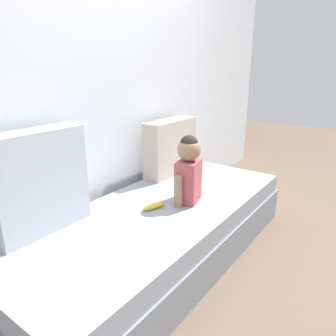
% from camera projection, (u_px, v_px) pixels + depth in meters
% --- Properties ---
extents(ground_plane, '(12.00, 12.00, 0.00)m').
position_uv_depth(ground_plane, '(159.00, 258.00, 2.22)').
color(ground_plane, brown).
extents(back_wall, '(5.47, 0.10, 2.29)m').
position_uv_depth(back_wall, '(92.00, 89.00, 2.19)').
color(back_wall, silver).
rests_on(back_wall, ground).
extents(couch, '(2.27, 0.91, 0.40)m').
position_uv_depth(couch, '(159.00, 234.00, 2.16)').
color(couch, gray).
rests_on(couch, ground).
extents(throw_pillow_left, '(0.54, 0.16, 0.58)m').
position_uv_depth(throw_pillow_left, '(39.00, 182.00, 1.73)').
color(throw_pillow_left, '#B2BCC6').
rests_on(throw_pillow_left, couch).
extents(throw_pillow_right, '(0.56, 0.16, 0.47)m').
position_uv_depth(throw_pillow_right, '(170.00, 147.00, 2.70)').
color(throw_pillow_right, '#C1B29E').
rests_on(throw_pillow_right, couch).
extents(toddler, '(0.31, 0.18, 0.47)m').
position_uv_depth(toddler, '(189.00, 169.00, 2.13)').
color(toddler, '#B24C51').
rests_on(toddler, couch).
extents(banana, '(0.18, 0.09, 0.04)m').
position_uv_depth(banana, '(154.00, 206.00, 2.07)').
color(banana, yellow).
rests_on(banana, couch).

